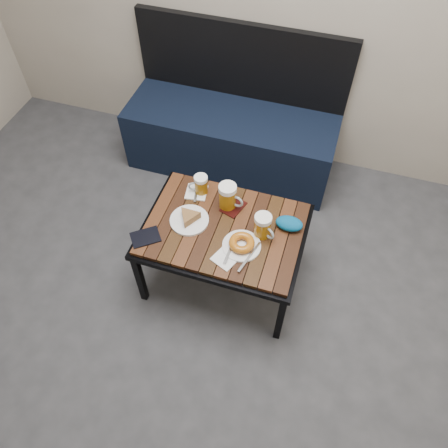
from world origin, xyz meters
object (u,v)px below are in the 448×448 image
(plate_bagel, at_px, (242,244))
(bench, at_px, (232,133))
(passport_burgundy, at_px, (233,207))
(knit_pouch, at_px, (289,223))
(passport_navy, at_px, (145,237))
(cafe_table, at_px, (224,232))
(plate_pie, at_px, (189,218))
(beer_mug_right, at_px, (263,226))
(beer_mug_centre, at_px, (228,196))
(beer_mug_left, at_px, (201,185))

(plate_bagel, bearing_deg, bench, 109.31)
(passport_burgundy, height_order, knit_pouch, knit_pouch)
(passport_navy, distance_m, knit_pouch, 0.73)
(cafe_table, height_order, plate_pie, plate_pie)
(beer_mug_right, xyz_separation_m, knit_pouch, (0.12, 0.09, -0.04))
(beer_mug_right, relative_size, passport_burgundy, 1.06)
(beer_mug_right, relative_size, plate_pie, 0.68)
(beer_mug_centre, distance_m, plate_bagel, 0.28)
(cafe_table, bearing_deg, plate_bagel, -36.82)
(plate_bagel, xyz_separation_m, passport_burgundy, (-0.11, 0.23, -0.02))
(plate_pie, height_order, passport_burgundy, plate_pie)
(bench, distance_m, beer_mug_right, 1.05)
(plate_pie, bearing_deg, plate_bagel, -13.82)
(passport_navy, bearing_deg, beer_mug_left, 118.60)
(passport_navy, bearing_deg, bench, 136.27)
(cafe_table, xyz_separation_m, knit_pouch, (0.32, 0.10, 0.07))
(passport_navy, height_order, knit_pouch, knit_pouch)
(plate_pie, bearing_deg, beer_mug_right, 4.53)
(passport_navy, relative_size, passport_burgundy, 1.09)
(bench, xyz_separation_m, passport_burgundy, (0.25, -0.79, 0.20))
(beer_mug_centre, bearing_deg, cafe_table, -71.63)
(beer_mug_centre, relative_size, plate_bagel, 0.60)
(plate_pie, bearing_deg, beer_mug_left, 92.48)
(bench, bearing_deg, beer_mug_left, -86.46)
(beer_mug_left, height_order, beer_mug_centre, beer_mug_centre)
(plate_bagel, height_order, passport_burgundy, plate_bagel)
(beer_mug_centre, height_order, beer_mug_right, beer_mug_centre)
(cafe_table, distance_m, plate_bagel, 0.16)
(cafe_table, bearing_deg, passport_navy, -153.17)
(knit_pouch, bearing_deg, passport_burgundy, 172.23)
(cafe_table, xyz_separation_m, beer_mug_left, (-0.19, 0.19, 0.10))
(beer_mug_centre, bearing_deg, plate_pie, -126.20)
(beer_mug_left, distance_m, passport_burgundy, 0.21)
(bench, height_order, knit_pouch, bench)
(plate_pie, distance_m, passport_burgundy, 0.25)
(beer_mug_right, bearing_deg, cafe_table, -143.14)
(beer_mug_centre, relative_size, passport_burgundy, 1.15)
(bench, distance_m, beer_mug_left, 0.79)
(beer_mug_left, height_order, knit_pouch, beer_mug_left)
(cafe_table, distance_m, beer_mug_centre, 0.19)
(beer_mug_left, distance_m, plate_bagel, 0.43)
(bench, xyz_separation_m, beer_mug_left, (0.05, -0.74, 0.26))
(plate_pie, height_order, plate_bagel, plate_pie)
(plate_bagel, bearing_deg, passport_navy, -169.12)
(cafe_table, relative_size, knit_pouch, 5.97)
(beer_mug_right, xyz_separation_m, passport_burgundy, (-0.19, 0.13, -0.07))
(bench, distance_m, plate_bagel, 1.11)
(beer_mug_centre, distance_m, passport_navy, 0.47)
(passport_burgundy, relative_size, knit_pouch, 0.94)
(knit_pouch, bearing_deg, passport_navy, -157.25)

